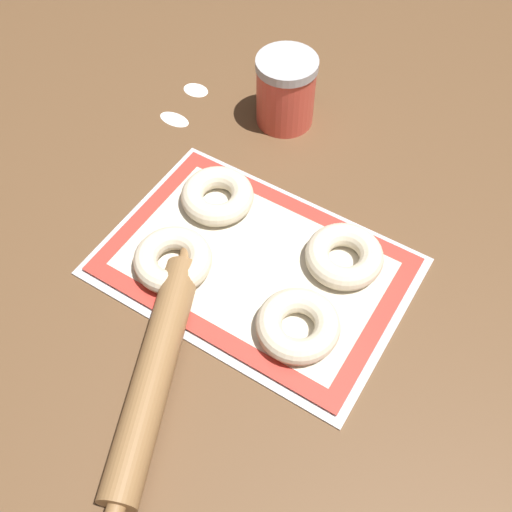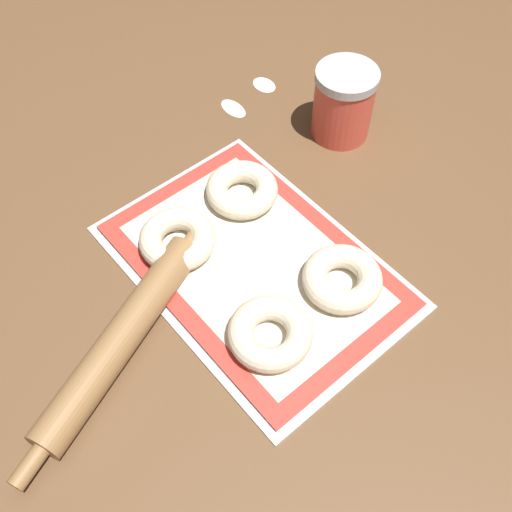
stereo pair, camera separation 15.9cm
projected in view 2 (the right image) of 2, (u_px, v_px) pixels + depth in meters
The scene contains 11 objects.
ground_plane at pixel (254, 267), 0.91m from camera, with size 2.80×2.80×0.00m, color brown.
baking_tray at pixel (256, 266), 0.91m from camera, with size 0.45×0.31×0.01m.
baking_mat at pixel (256, 264), 0.90m from camera, with size 0.43×0.29×0.00m.
bagel_front_left at pixel (177, 239), 0.90m from camera, with size 0.12×0.12×0.04m.
bagel_front_right at pixel (270, 333), 0.81m from camera, with size 0.12×0.12×0.04m.
bagel_back_left at pixel (242, 190), 0.96m from camera, with size 0.12×0.12×0.04m.
bagel_back_right at pixel (342, 279), 0.86m from camera, with size 0.12×0.12×0.04m.
flour_canister at pixel (343, 103), 1.03m from camera, with size 0.11×0.11×0.13m.
rolling_pin at pixel (121, 338), 0.81m from camera, with size 0.19×0.41×0.05m.
flour_patch_near at pixel (233, 108), 1.12m from camera, with size 0.06×0.03×0.00m.
flour_patch_far at pixel (264, 84), 1.16m from camera, with size 0.05×0.04×0.00m.
Camera 2 is at (0.39, -0.33, 0.75)m, focal length 42.00 mm.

